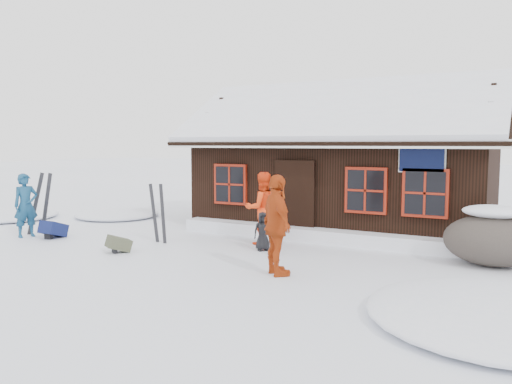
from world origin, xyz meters
TOP-DOWN VIEW (x-y plane):
  - ground at (0.00, 0.00)m, footprint 120.00×120.00m
  - mountain_hut at (1.50, 4.98)m, footprint 8.90×6.09m
  - snow_drift at (1.50, 2.25)m, footprint 7.60×0.60m
  - snow_mounds at (1.65, 1.86)m, footprint 20.60×13.20m
  - skier_teal at (-5.45, -0.91)m, footprint 0.58×0.72m
  - skier_orange_left at (0.54, 1.28)m, footprint 1.10×1.10m
  - skier_orange_right at (2.17, -1.19)m, footprint 1.15×1.10m
  - skier_crouched at (0.91, 0.62)m, footprint 0.52×0.51m
  - boulder at (5.69, 1.58)m, footprint 1.90×1.43m
  - ski_pair_left at (-5.50, -0.40)m, footprint 0.67×0.41m
  - ski_pair_mid at (-1.85, 0.20)m, footprint 0.48×0.14m
  - ski_pair_right at (0.70, 1.45)m, footprint 0.52×0.11m
  - ski_poles at (1.32, 0.35)m, footprint 0.24×0.12m
  - backpack_blue at (-4.67, -0.69)m, footprint 0.52×0.65m
  - backpack_olive at (-1.90, -1.15)m, footprint 0.58×0.62m

SIDE VIEW (x-z plane):
  - ground at x=0.00m, z-range 0.00..0.00m
  - snow_mounds at x=1.65m, z-range -0.24..0.24m
  - backpack_olive at x=-1.90m, z-range 0.00..0.27m
  - backpack_blue at x=-4.67m, z-range 0.00..0.33m
  - snow_drift at x=1.50m, z-range 0.00..0.35m
  - skier_crouched at x=0.91m, z-range 0.00..0.91m
  - boulder at x=5.69m, z-range 0.00..1.12m
  - ski_poles at x=1.32m, z-range -0.04..1.29m
  - ski_pair_mid at x=-1.85m, z-range -0.05..1.49m
  - ski_pair_right at x=0.70m, z-range -0.05..1.55m
  - ski_pair_left at x=-5.50m, z-range -0.04..1.72m
  - skier_teal at x=-5.45m, z-range 0.00..1.71m
  - skier_orange_left at x=0.54m, z-range 0.00..1.80m
  - skier_orange_right at x=2.17m, z-range 0.00..1.92m
  - mountain_hut at x=1.50m, z-range -0.63..3.79m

